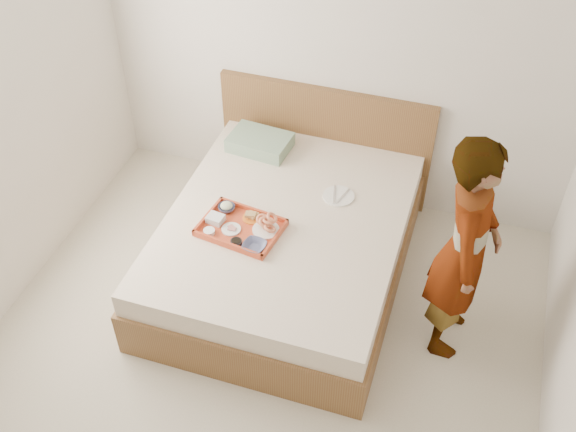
# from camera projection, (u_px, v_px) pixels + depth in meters

# --- Properties ---
(ground) EXTENTS (3.50, 4.00, 0.01)m
(ground) POSITION_uv_depth(u_px,v_px,m) (244.00, 387.00, 4.21)
(ground) COLOR beige
(ground) RESTS_ON ground
(wall_back) EXTENTS (3.50, 0.01, 2.60)m
(wall_back) POSITION_uv_depth(u_px,v_px,m) (337.00, 45.00, 4.72)
(wall_back) COLOR silver
(wall_back) RESTS_ON ground
(bed) EXTENTS (1.65, 2.00, 0.53)m
(bed) POSITION_uv_depth(u_px,v_px,m) (286.00, 246.00, 4.74)
(bed) COLOR brown
(bed) RESTS_ON ground
(headboard) EXTENTS (1.65, 0.06, 0.95)m
(headboard) POSITION_uv_depth(u_px,v_px,m) (325.00, 142.00, 5.27)
(headboard) COLOR brown
(headboard) RESTS_ON ground
(pillow) EXTENTS (0.47, 0.34, 0.11)m
(pillow) POSITION_uv_depth(u_px,v_px,m) (260.00, 142.00, 5.09)
(pillow) COLOR #91AE90
(pillow) RESTS_ON bed
(tray) EXTENTS (0.57, 0.45, 0.05)m
(tray) POSITION_uv_depth(u_px,v_px,m) (241.00, 228.00, 4.45)
(tray) COLOR #D15331
(tray) RESTS_ON bed
(prawn_plate) EXTENTS (0.20, 0.20, 0.01)m
(prawn_plate) POSITION_uv_depth(u_px,v_px,m) (266.00, 230.00, 4.44)
(prawn_plate) COLOR white
(prawn_plate) RESTS_ON tray
(navy_bowl_big) EXTENTS (0.17, 0.17, 0.04)m
(navy_bowl_big) POSITION_uv_depth(u_px,v_px,m) (255.00, 246.00, 4.32)
(navy_bowl_big) COLOR #151844
(navy_bowl_big) RESTS_ON tray
(sauce_dish) EXTENTS (0.09, 0.09, 0.03)m
(sauce_dish) POSITION_uv_depth(u_px,v_px,m) (236.00, 242.00, 4.35)
(sauce_dish) COLOR black
(sauce_dish) RESTS_ON tray
(meat_plate) EXTENTS (0.14, 0.14, 0.01)m
(meat_plate) POSITION_uv_depth(u_px,v_px,m) (231.00, 229.00, 4.45)
(meat_plate) COLOR white
(meat_plate) RESTS_ON tray
(bread_plate) EXTENTS (0.14, 0.14, 0.01)m
(bread_plate) POSITION_uv_depth(u_px,v_px,m) (252.00, 218.00, 4.53)
(bread_plate) COLOR orange
(bread_plate) RESTS_ON tray
(salad_bowl) EXTENTS (0.13, 0.13, 0.04)m
(salad_bowl) POSITION_uv_depth(u_px,v_px,m) (227.00, 208.00, 4.58)
(salad_bowl) COLOR #151844
(salad_bowl) RESTS_ON tray
(plastic_tub) EXTENTS (0.12, 0.10, 0.05)m
(plastic_tub) POSITION_uv_depth(u_px,v_px,m) (215.00, 219.00, 4.50)
(plastic_tub) COLOR silver
(plastic_tub) RESTS_ON tray
(cheese_round) EXTENTS (0.09, 0.09, 0.03)m
(cheese_round) POSITION_uv_depth(u_px,v_px,m) (209.00, 232.00, 4.42)
(cheese_round) COLOR white
(cheese_round) RESTS_ON tray
(dinner_plate) EXTENTS (0.24, 0.24, 0.01)m
(dinner_plate) POSITION_uv_depth(u_px,v_px,m) (339.00, 196.00, 4.71)
(dinner_plate) COLOR white
(dinner_plate) RESTS_ON bed
(person) EXTENTS (0.38, 0.57, 1.57)m
(person) POSITION_uv_depth(u_px,v_px,m) (465.00, 250.00, 3.98)
(person) COLOR white
(person) RESTS_ON ground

